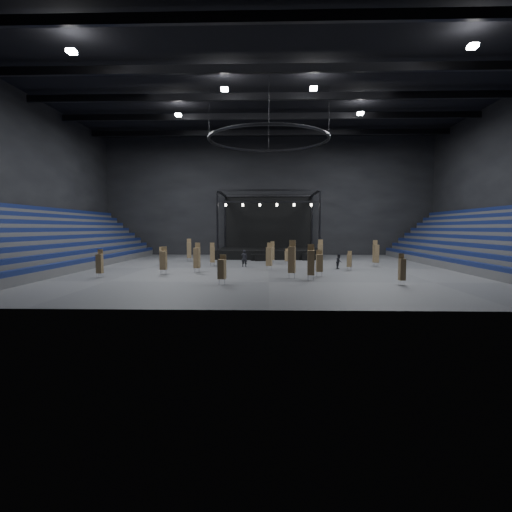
{
  "coord_description": "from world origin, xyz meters",
  "views": [
    {
      "loc": [
        -0.08,
        -40.76,
        4.11
      ],
      "look_at": [
        -1.22,
        -2.0,
        1.4
      ],
      "focal_mm": 28.0,
      "sensor_mm": 36.0,
      "label": 1
    }
  ],
  "objects_px": {
    "chair_stack_7": "(292,259)",
    "chair_stack_16": "(212,254)",
    "chair_stack_15": "(287,256)",
    "chair_stack_2": "(163,260)",
    "chair_stack_13": "(272,252)",
    "chair_stack_8": "(311,262)",
    "chair_stack_0": "(161,256)",
    "chair_stack_3": "(320,253)",
    "chair_stack_6": "(402,269)",
    "flight_case_left": "(256,257)",
    "flight_case_right": "(308,257)",
    "chair_stack_10": "(269,256)",
    "chair_stack_14": "(319,262)",
    "chair_stack_4": "(100,263)",
    "crew_member": "(339,261)",
    "chair_stack_12": "(349,260)",
    "chair_stack_9": "(222,269)",
    "chair_stack_1": "(197,257)",
    "man_center": "(244,258)",
    "stage": "(268,247)",
    "chair_stack_5": "(376,253)",
    "chair_stack_11": "(189,250)"
  },
  "relations": [
    {
      "from": "stage",
      "to": "chair_stack_3",
      "type": "bearing_deg",
      "value": -67.72
    },
    {
      "from": "chair_stack_3",
      "to": "chair_stack_6",
      "type": "bearing_deg",
      "value": -63.18
    },
    {
      "from": "chair_stack_9",
      "to": "chair_stack_10",
      "type": "relative_size",
      "value": 0.82
    },
    {
      "from": "flight_case_left",
      "to": "chair_stack_5",
      "type": "relative_size",
      "value": 0.44
    },
    {
      "from": "flight_case_right",
      "to": "chair_stack_10",
      "type": "height_order",
      "value": "chair_stack_10"
    },
    {
      "from": "chair_stack_10",
      "to": "chair_stack_15",
      "type": "bearing_deg",
      "value": 87.92
    },
    {
      "from": "chair_stack_10",
      "to": "chair_stack_3",
      "type": "bearing_deg",
      "value": 53.42
    },
    {
      "from": "chair_stack_6",
      "to": "chair_stack_8",
      "type": "distance_m",
      "value": 6.71
    },
    {
      "from": "chair_stack_6",
      "to": "chair_stack_10",
      "type": "distance_m",
      "value": 13.79
    },
    {
      "from": "man_center",
      "to": "chair_stack_6",
      "type": "bearing_deg",
      "value": 139.48
    },
    {
      "from": "chair_stack_11",
      "to": "chair_stack_1",
      "type": "bearing_deg",
      "value": -85.89
    },
    {
      "from": "chair_stack_9",
      "to": "crew_member",
      "type": "bearing_deg",
      "value": 64.18
    },
    {
      "from": "stage",
      "to": "chair_stack_12",
      "type": "height_order",
      "value": "stage"
    },
    {
      "from": "chair_stack_1",
      "to": "man_center",
      "type": "bearing_deg",
      "value": 66.11
    },
    {
      "from": "flight_case_right",
      "to": "chair_stack_12",
      "type": "distance_m",
      "value": 12.25
    },
    {
      "from": "chair_stack_7",
      "to": "chair_stack_15",
      "type": "bearing_deg",
      "value": 102.66
    },
    {
      "from": "chair_stack_8",
      "to": "crew_member",
      "type": "xyz_separation_m",
      "value": [
        3.84,
        9.29,
        -0.72
      ]
    },
    {
      "from": "chair_stack_15",
      "to": "chair_stack_3",
      "type": "bearing_deg",
      "value": -25.73
    },
    {
      "from": "stage",
      "to": "chair_stack_11",
      "type": "relative_size",
      "value": 4.98
    },
    {
      "from": "chair_stack_3",
      "to": "chair_stack_6",
      "type": "relative_size",
      "value": 1.26
    },
    {
      "from": "chair_stack_2",
      "to": "man_center",
      "type": "bearing_deg",
      "value": 51.36
    },
    {
      "from": "chair_stack_3",
      "to": "chair_stack_8",
      "type": "relative_size",
      "value": 1.01
    },
    {
      "from": "chair_stack_7",
      "to": "man_center",
      "type": "xyz_separation_m",
      "value": [
        -4.48,
        9.73,
        -0.68
      ]
    },
    {
      "from": "chair_stack_15",
      "to": "chair_stack_2",
      "type": "bearing_deg",
      "value": -130.95
    },
    {
      "from": "chair_stack_10",
      "to": "chair_stack_1",
      "type": "bearing_deg",
      "value": -146.61
    },
    {
      "from": "chair_stack_3",
      "to": "man_center",
      "type": "height_order",
      "value": "chair_stack_3"
    },
    {
      "from": "crew_member",
      "to": "chair_stack_13",
      "type": "bearing_deg",
      "value": 68.55
    },
    {
      "from": "chair_stack_7",
      "to": "chair_stack_13",
      "type": "bearing_deg",
      "value": 109.53
    },
    {
      "from": "chair_stack_7",
      "to": "chair_stack_16",
      "type": "distance_m",
      "value": 13.05
    },
    {
      "from": "flight_case_left",
      "to": "flight_case_right",
      "type": "distance_m",
      "value": 6.67
    },
    {
      "from": "chair_stack_0",
      "to": "chair_stack_1",
      "type": "xyz_separation_m",
      "value": [
        5.28,
        -7.31,
        0.35
      ]
    },
    {
      "from": "chair_stack_3",
      "to": "crew_member",
      "type": "relative_size",
      "value": 1.92
    },
    {
      "from": "chair_stack_12",
      "to": "chair_stack_2",
      "type": "bearing_deg",
      "value": -144.68
    },
    {
      "from": "chair_stack_5",
      "to": "chair_stack_8",
      "type": "relative_size",
      "value": 0.99
    },
    {
      "from": "chair_stack_12",
      "to": "man_center",
      "type": "distance_m",
      "value": 10.98
    },
    {
      "from": "chair_stack_15",
      "to": "man_center",
      "type": "distance_m",
      "value": 5.65
    },
    {
      "from": "chair_stack_2",
      "to": "chair_stack_7",
      "type": "relative_size",
      "value": 0.8
    },
    {
      "from": "flight_case_left",
      "to": "chair_stack_14",
      "type": "distance_m",
      "value": 17.53
    },
    {
      "from": "chair_stack_13",
      "to": "chair_stack_14",
      "type": "bearing_deg",
      "value": -57.05
    },
    {
      "from": "chair_stack_2",
      "to": "chair_stack_13",
      "type": "bearing_deg",
      "value": 53.7
    },
    {
      "from": "chair_stack_3",
      "to": "chair_stack_1",
      "type": "bearing_deg",
      "value": -140.28
    },
    {
      "from": "chair_stack_12",
      "to": "crew_member",
      "type": "height_order",
      "value": "chair_stack_12"
    },
    {
      "from": "chair_stack_12",
      "to": "chair_stack_15",
      "type": "xyz_separation_m",
      "value": [
        -5.79,
        6.52,
        -0.04
      ]
    },
    {
      "from": "flight_case_left",
      "to": "chair_stack_13",
      "type": "relative_size",
      "value": 0.48
    },
    {
      "from": "chair_stack_6",
      "to": "chair_stack_11",
      "type": "relative_size",
      "value": 0.81
    },
    {
      "from": "chair_stack_0",
      "to": "chair_stack_7",
      "type": "height_order",
      "value": "chair_stack_7"
    },
    {
      "from": "stage",
      "to": "chair_stack_11",
      "type": "height_order",
      "value": "stage"
    },
    {
      "from": "chair_stack_12",
      "to": "chair_stack_13",
      "type": "xyz_separation_m",
      "value": [
        -7.45,
        7.57,
        0.31
      ]
    },
    {
      "from": "chair_stack_13",
      "to": "chair_stack_8",
      "type": "bearing_deg",
      "value": -63.29
    },
    {
      "from": "chair_stack_4",
      "to": "chair_stack_13",
      "type": "distance_m",
      "value": 20.15
    }
  ]
}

